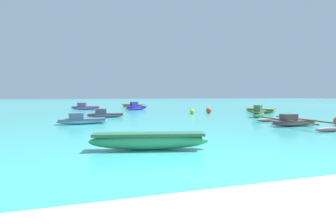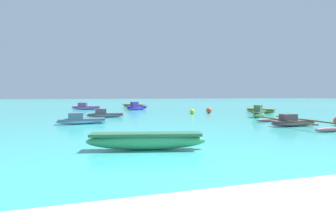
{
  "view_description": "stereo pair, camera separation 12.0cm",
  "coord_description": "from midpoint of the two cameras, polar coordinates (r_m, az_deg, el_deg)",
  "views": [
    {
      "loc": [
        -3.05,
        -2.02,
        1.52
      ],
      "look_at": [
        1.48,
        15.09,
        0.25
      ],
      "focal_mm": 24.0,
      "sensor_mm": 36.0,
      "label": 1
    },
    {
      "loc": [
        -2.93,
        -2.05,
        1.52
      ],
      "look_at": [
        1.48,
        15.09,
        0.25
      ],
      "focal_mm": 24.0,
      "sensor_mm": 36.0,
      "label": 2
    }
  ],
  "objects": [
    {
      "name": "moored_boat_0",
      "position": [
        13.0,
        29.35,
        -2.24
      ],
      "size": [
        2.66,
        4.05,
        0.62
      ],
      "rotation": [
        0.0,
        0.0,
        -0.0
      ],
      "color": "#8D5961",
      "rests_on": "ground_plane"
    },
    {
      "name": "moored_boat_1",
      "position": [
        26.63,
        -20.01,
        1.18
      ],
      "size": [
        3.29,
        1.25,
        0.78
      ],
      "rotation": [
        0.0,
        0.0,
        -0.18
      ],
      "color": "#C56EC8",
      "rests_on": "ground_plane"
    },
    {
      "name": "moored_boat_2",
      "position": [
        16.57,
        -15.52,
        -0.56
      ],
      "size": [
        2.64,
        0.58,
        0.61
      ],
      "rotation": [
        0.0,
        0.0,
        0.01
      ],
      "color": "gray",
      "rests_on": "ground_plane"
    },
    {
      "name": "moored_boat_3",
      "position": [
        17.64,
        22.27,
        -0.15
      ],
      "size": [
        2.39,
        2.15,
        0.86
      ],
      "rotation": [
        0.0,
        0.0,
        0.71
      ],
      "color": "#73A463",
      "rests_on": "ground_plane"
    },
    {
      "name": "moored_boat_4",
      "position": [
        21.31,
        22.62,
        0.31
      ],
      "size": [
        1.96,
        2.53,
        0.4
      ],
      "rotation": [
        0.0,
        0.0,
        -1.01
      ],
      "color": "olive",
      "rests_on": "ground_plane"
    },
    {
      "name": "moored_boat_5",
      "position": [
        28.83,
        -8.64,
        1.56
      ],
      "size": [
        2.96,
        3.13,
        0.47
      ],
      "rotation": [
        0.0,
        0.0,
        -0.83
      ],
      "color": "gold",
      "rests_on": "ground_plane"
    },
    {
      "name": "moored_boat_6",
      "position": [
        13.05,
        -20.94,
        -1.9
      ],
      "size": [
        2.67,
        0.97,
        0.61
      ],
      "rotation": [
        0.0,
        0.0,
        0.13
      ],
      "color": "#89A6D3",
      "rests_on": "ground_plane"
    },
    {
      "name": "moored_boat_7",
      "position": [
        24.38,
        -7.85,
        1.23
      ],
      "size": [
        2.6,
        1.83,
        0.88
      ],
      "rotation": [
        0.0,
        0.0,
        0.53
      ],
      "color": "#6239E7",
      "rests_on": "ground_plane"
    },
    {
      "name": "moored_boat_8",
      "position": [
        6.44,
        -4.97,
        -7.18
      ],
      "size": [
        3.42,
        1.16,
        0.48
      ],
      "rotation": [
        0.0,
        0.0,
        -0.2
      ],
      "color": "#3AA263",
      "rests_on": "ground_plane"
    },
    {
      "name": "mooring_buoy_1",
      "position": [
        19.05,
        6.33,
        0.12
      ],
      "size": [
        0.41,
        0.41,
        0.41
      ],
      "color": "yellow",
      "rests_on": "ground_plane"
    },
    {
      "name": "mooring_buoy_2",
      "position": [
        20.06,
        10.51,
        0.4
      ],
      "size": [
        0.5,
        0.5,
        0.5
      ],
      "color": "#E54C2D",
      "rests_on": "ground_plane"
    }
  ]
}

